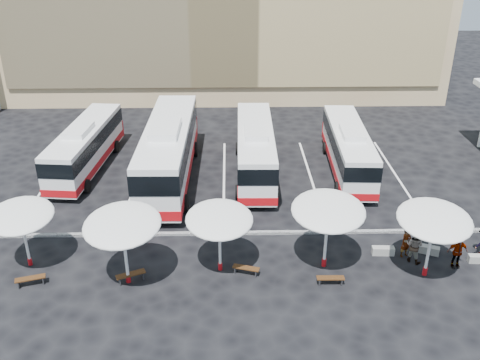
{
  "coord_description": "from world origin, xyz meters",
  "views": [
    {
      "loc": [
        0.39,
        -25.35,
        16.23
      ],
      "look_at": [
        1.0,
        3.0,
        2.2
      ],
      "focal_mm": 40.0,
      "sensor_mm": 36.0,
      "label": 1
    }
  ],
  "objects_px": {
    "bus_1": "(169,150)",
    "conc_bench_2": "(479,259)",
    "sunshade_3": "(328,211)",
    "passenger_0": "(406,242)",
    "conc_bench_0": "(383,251)",
    "passenger_1": "(415,246)",
    "bus_2": "(255,148)",
    "wood_bench_1": "(131,275)",
    "sunshade_0": "(20,216)",
    "wood_bench_3": "(330,279)",
    "wood_bench_2": "(246,269)",
    "sunshade_2": "(219,220)",
    "passenger_2": "(457,252)",
    "bus_0": "(85,146)",
    "wood_bench_0": "(30,279)",
    "sunshade_4": "(434,220)",
    "conc_bench_1": "(428,250)",
    "bus_3": "(348,148)",
    "sunshade_1": "(122,225)"
  },
  "relations": [
    {
      "from": "bus_1",
      "to": "sunshade_2",
      "type": "relative_size",
      "value": 3.66
    },
    {
      "from": "wood_bench_0",
      "to": "passenger_2",
      "type": "height_order",
      "value": "passenger_2"
    },
    {
      "from": "bus_1",
      "to": "sunshade_1",
      "type": "height_order",
      "value": "bus_1"
    },
    {
      "from": "bus_1",
      "to": "conc_bench_0",
      "type": "bearing_deg",
      "value": -36.57
    },
    {
      "from": "passenger_2",
      "to": "wood_bench_2",
      "type": "bearing_deg",
      "value": 179.54
    },
    {
      "from": "sunshade_0",
      "to": "wood_bench_3",
      "type": "distance_m",
      "value": 15.61
    },
    {
      "from": "sunshade_0",
      "to": "bus_3",
      "type": "bearing_deg",
      "value": 30.45
    },
    {
      "from": "bus_1",
      "to": "sunshade_2",
      "type": "height_order",
      "value": "bus_1"
    },
    {
      "from": "wood_bench_1",
      "to": "bus_2",
      "type": "bearing_deg",
      "value": 61.38
    },
    {
      "from": "bus_0",
      "to": "sunshade_4",
      "type": "bearing_deg",
      "value": -27.74
    },
    {
      "from": "bus_0",
      "to": "bus_2",
      "type": "bearing_deg",
      "value": 0.75
    },
    {
      "from": "wood_bench_2",
      "to": "conc_bench_0",
      "type": "relative_size",
      "value": 1.2
    },
    {
      "from": "sunshade_2",
      "to": "sunshade_4",
      "type": "bearing_deg",
      "value": -3.66
    },
    {
      "from": "bus_3",
      "to": "conc_bench_1",
      "type": "height_order",
      "value": "bus_3"
    },
    {
      "from": "sunshade_4",
      "to": "bus_1",
      "type": "bearing_deg",
      "value": 140.95
    },
    {
      "from": "bus_1",
      "to": "passenger_2",
      "type": "distance_m",
      "value": 18.91
    },
    {
      "from": "wood_bench_3",
      "to": "wood_bench_2",
      "type": "bearing_deg",
      "value": 167.31
    },
    {
      "from": "bus_0",
      "to": "sunshade_2",
      "type": "bearing_deg",
      "value": -46.74
    },
    {
      "from": "sunshade_3",
      "to": "passenger_0",
      "type": "xyz_separation_m",
      "value": [
        4.42,
        0.83,
        -2.44
      ]
    },
    {
      "from": "bus_2",
      "to": "conc_bench_1",
      "type": "distance_m",
      "value": 13.55
    },
    {
      "from": "bus_1",
      "to": "conc_bench_1",
      "type": "relative_size",
      "value": 11.85
    },
    {
      "from": "sunshade_2",
      "to": "sunshade_1",
      "type": "bearing_deg",
      "value": -168.38
    },
    {
      "from": "sunshade_4",
      "to": "wood_bench_0",
      "type": "height_order",
      "value": "sunshade_4"
    },
    {
      "from": "sunshade_2",
      "to": "wood_bench_1",
      "type": "bearing_deg",
      "value": -168.85
    },
    {
      "from": "bus_0",
      "to": "wood_bench_0",
      "type": "relative_size",
      "value": 7.52
    },
    {
      "from": "passenger_0",
      "to": "sunshade_1",
      "type": "bearing_deg",
      "value": 161.72
    },
    {
      "from": "bus_3",
      "to": "conc_bench_0",
      "type": "xyz_separation_m",
      "value": [
        -0.12,
        -10.4,
        -1.54
      ]
    },
    {
      "from": "bus_2",
      "to": "wood_bench_2",
      "type": "bearing_deg",
      "value": -93.79
    },
    {
      "from": "bus_0",
      "to": "wood_bench_0",
      "type": "xyz_separation_m",
      "value": [
        0.34,
        -13.52,
        -1.43
      ]
    },
    {
      "from": "passenger_1",
      "to": "bus_2",
      "type": "bearing_deg",
      "value": -14.0
    },
    {
      "from": "sunshade_1",
      "to": "passenger_2",
      "type": "bearing_deg",
      "value": 3.22
    },
    {
      "from": "sunshade_4",
      "to": "passenger_2",
      "type": "relative_size",
      "value": 2.13
    },
    {
      "from": "sunshade_0",
      "to": "wood_bench_0",
      "type": "height_order",
      "value": "sunshade_0"
    },
    {
      "from": "bus_1",
      "to": "sunshade_0",
      "type": "height_order",
      "value": "bus_1"
    },
    {
      "from": "sunshade_4",
      "to": "wood_bench_1",
      "type": "relative_size",
      "value": 2.64
    },
    {
      "from": "conc_bench_1",
      "to": "passenger_0",
      "type": "relative_size",
      "value": 0.7
    },
    {
      "from": "bus_1",
      "to": "sunshade_0",
      "type": "distance_m",
      "value": 11.8
    },
    {
      "from": "sunshade_4",
      "to": "wood_bench_3",
      "type": "relative_size",
      "value": 2.88
    },
    {
      "from": "wood_bench_3",
      "to": "passenger_0",
      "type": "relative_size",
      "value": 0.82
    },
    {
      "from": "sunshade_2",
      "to": "wood_bench_2",
      "type": "distance_m",
      "value": 2.98
    },
    {
      "from": "sunshade_0",
      "to": "sunshade_3",
      "type": "bearing_deg",
      "value": -1.59
    },
    {
      "from": "bus_1",
      "to": "sunshade_3",
      "type": "distance_m",
      "value": 13.7
    },
    {
      "from": "conc_bench_2",
      "to": "passenger_2",
      "type": "bearing_deg",
      "value": -165.69
    },
    {
      "from": "bus_2",
      "to": "sunshade_1",
      "type": "height_order",
      "value": "sunshade_1"
    },
    {
      "from": "bus_2",
      "to": "sunshade_1",
      "type": "distance_m",
      "value": 14.18
    },
    {
      "from": "bus_1",
      "to": "conc_bench_2",
      "type": "height_order",
      "value": "bus_1"
    },
    {
      "from": "sunshade_2",
      "to": "wood_bench_1",
      "type": "height_order",
      "value": "sunshade_2"
    },
    {
      "from": "bus_1",
      "to": "bus_3",
      "type": "height_order",
      "value": "bus_1"
    },
    {
      "from": "bus_1",
      "to": "sunshade_3",
      "type": "relative_size",
      "value": 3.45
    },
    {
      "from": "passenger_1",
      "to": "passenger_2",
      "type": "distance_m",
      "value": 2.08
    }
  ]
}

